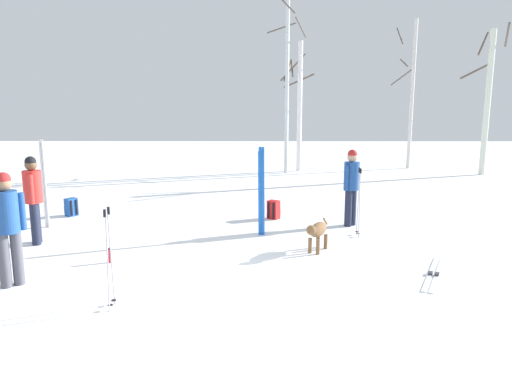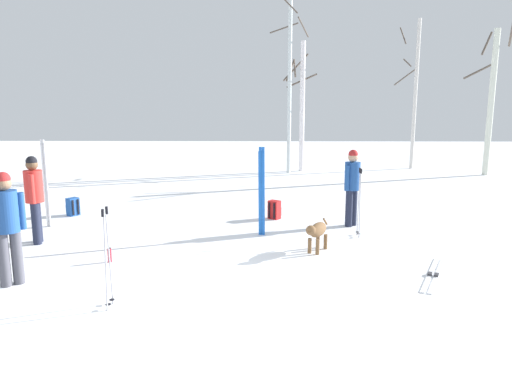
% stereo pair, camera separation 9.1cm
% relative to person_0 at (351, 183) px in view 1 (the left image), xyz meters
% --- Properties ---
extents(ground_plane, '(60.00, 60.00, 0.00)m').
position_rel_person_0_xyz_m(ground_plane, '(-2.65, -3.96, -0.98)').
color(ground_plane, white).
extents(person_0, '(0.39, 0.41, 1.72)m').
position_rel_person_0_xyz_m(person_0, '(0.00, 0.00, 0.00)').
color(person_0, '#1E2338').
rests_on(person_0, ground_plane).
extents(person_1, '(0.42, 0.37, 1.72)m').
position_rel_person_0_xyz_m(person_1, '(-5.73, -3.65, 0.00)').
color(person_1, '#4C4C56').
rests_on(person_1, ground_plane).
extents(person_2, '(0.34, 0.50, 1.72)m').
position_rel_person_0_xyz_m(person_2, '(-6.39, -1.47, 0.00)').
color(person_2, '#1E2338').
rests_on(person_2, ground_plane).
extents(dog, '(0.49, 0.81, 0.57)m').
position_rel_person_0_xyz_m(dog, '(-0.97, -1.93, -0.59)').
color(dog, brown).
rests_on(dog, ground_plane).
extents(ski_pair_planted_0, '(0.14, 0.04, 1.84)m').
position_rel_person_0_xyz_m(ski_pair_planted_0, '(-2.00, -0.80, -0.07)').
color(ski_pair_planted_0, blue).
rests_on(ski_pair_planted_0, ground_plane).
extents(ski_pair_planted_1, '(0.13, 0.08, 1.94)m').
position_rel_person_0_xyz_m(ski_pair_planted_1, '(-6.76, -0.20, -0.01)').
color(ski_pair_planted_1, white).
rests_on(ski_pair_planted_1, ground_plane).
extents(ski_pair_lying_0, '(0.91, 1.62, 0.05)m').
position_rel_person_0_xyz_m(ski_pair_lying_0, '(0.75, -3.13, -0.97)').
color(ski_pair_lying_0, white).
rests_on(ski_pair_lying_0, ground_plane).
extents(ski_poles_0, '(0.07, 0.25, 1.36)m').
position_rel_person_0_xyz_m(ski_poles_0, '(-4.00, -4.42, -0.25)').
color(ski_poles_0, '#B2B2BC').
rests_on(ski_poles_0, ground_plane).
extents(ski_poles_1, '(0.07, 0.24, 1.42)m').
position_rel_person_0_xyz_m(ski_poles_1, '(-0.00, -0.86, -0.22)').
color(ski_poles_1, '#B2B2BC').
rests_on(ski_poles_1, ground_plane).
extents(backpack_0, '(0.34, 0.33, 0.44)m').
position_rel_person_0_xyz_m(backpack_0, '(-6.66, 0.89, -0.77)').
color(backpack_0, '#1E4C99').
rests_on(backpack_0, ground_plane).
extents(backpack_1, '(0.34, 0.34, 0.44)m').
position_rel_person_0_xyz_m(backpack_1, '(-1.70, 0.65, -0.77)').
color(backpack_1, red).
rests_on(backpack_1, ground_plane).
extents(water_bottle_0, '(0.07, 0.07, 0.26)m').
position_rel_person_0_xyz_m(water_bottle_0, '(-4.61, -2.59, -0.86)').
color(water_bottle_0, red).
rests_on(water_bottle_0, ground_plane).
extents(birch_tree_1, '(1.68, 1.69, 7.74)m').
position_rel_person_0_xyz_m(birch_tree_1, '(-0.97, 8.49, 2.91)').
color(birch_tree_1, silver).
rests_on(birch_tree_1, ground_plane).
extents(birch_tree_2, '(1.45, 1.33, 5.22)m').
position_rel_person_0_xyz_m(birch_tree_2, '(-0.46, 9.17, 1.84)').
color(birch_tree_2, silver).
rests_on(birch_tree_2, ground_plane).
extents(birch_tree_3, '(1.16, 1.46, 6.21)m').
position_rel_person_0_xyz_m(birch_tree_3, '(4.38, 10.02, 2.24)').
color(birch_tree_3, silver).
rests_on(birch_tree_3, ground_plane).
extents(birch_tree_4, '(1.61, 1.62, 5.64)m').
position_rel_person_0_xyz_m(birch_tree_4, '(6.70, 8.11, 1.93)').
color(birch_tree_4, silver).
rests_on(birch_tree_4, ground_plane).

